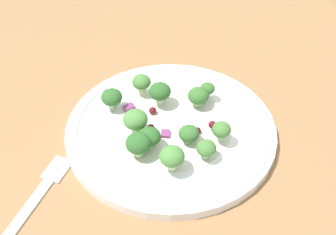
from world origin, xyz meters
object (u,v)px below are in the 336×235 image
object	(u,v)px
broccoli_floret_0	(198,96)
broccoli_floret_2	(160,92)
plate	(168,128)
fork	(26,210)
broccoli_floret_1	(206,149)

from	to	relation	value
broccoli_floret_0	broccoli_floret_2	size ratio (longest dim) A/B	0.97
broccoli_floret_2	plate	bearing A→B (deg)	37.70
broccoli_floret_0	fork	distance (cm)	24.80
fork	broccoli_floret_0	bearing A→B (deg)	152.06
broccoli_floret_0	plate	bearing A→B (deg)	-24.00
broccoli_floret_1	fork	xyz separation A→B (cm)	(13.66, -15.47, -2.61)
plate	fork	size ratio (longest dim) A/B	1.41
broccoli_floret_0	broccoli_floret_1	world-z (taller)	broccoli_floret_0
broccoli_floret_2	fork	distance (cm)	21.50
broccoli_floret_2	fork	xyz separation A→B (cm)	(20.08, -6.92, -3.31)
broccoli_floret_0	broccoli_floret_1	distance (cm)	9.02
plate	broccoli_floret_0	bearing A→B (deg)	156.00
broccoli_floret_2	fork	world-z (taller)	broccoli_floret_2
fork	plate	bearing A→B (deg)	150.97
plate	fork	xyz separation A→B (cm)	(16.90, -9.38, -0.61)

